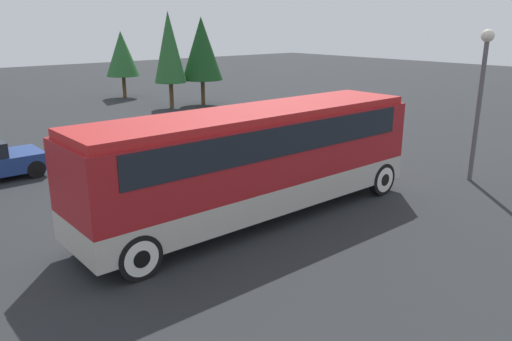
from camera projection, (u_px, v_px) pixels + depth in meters
The scene contains 7 objects.
ground_plane at pixel (256, 217), 14.79m from camera, with size 120.00×120.00×0.00m, color #26282B.
tour_bus at pixel (259, 153), 14.30m from camera, with size 10.84×2.57×3.22m.
parked_car_near at pixel (214, 154), 19.13m from camera, with size 4.39×1.85×1.41m.
lamp_post at pixel (482, 83), 17.32m from camera, with size 0.44×0.44×5.34m.
tree_left at pixel (122, 54), 37.62m from camera, with size 2.50×2.50×4.96m.
tree_center at pixel (202, 49), 34.04m from camera, with size 2.81×2.81×5.95m.
tree_right at pixel (169, 47), 32.70m from camera, with size 2.10×2.10×6.30m.
Camera 1 is at (-8.91, -10.51, 5.55)m, focal length 35.00 mm.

